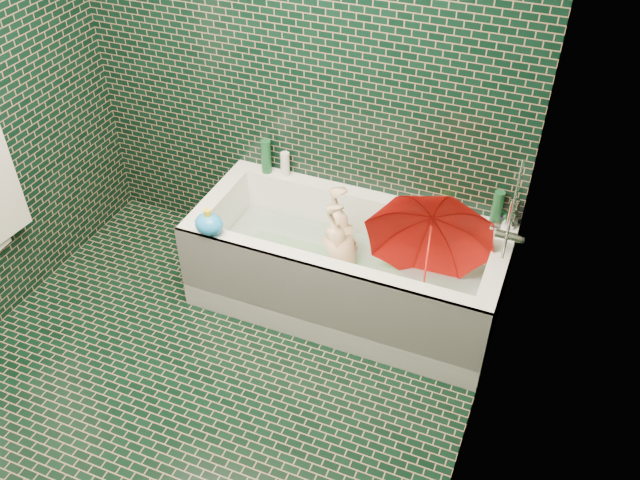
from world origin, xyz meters
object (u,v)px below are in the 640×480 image
at_px(bathtub, 345,276).
at_px(umbrella, 427,255).
at_px(rubber_duck, 446,205).
at_px(child, 346,262).
at_px(bath_toy, 209,224).

relative_size(bathtub, umbrella, 2.61).
xyz_separation_m(umbrella, rubber_duck, (-0.01, 0.42, 0.03)).
bearing_deg(child, umbrella, 71.44).
xyz_separation_m(bathtub, bath_toy, (-0.65, -0.32, 0.41)).
relative_size(bathtub, child, 1.99).
xyz_separation_m(rubber_duck, bath_toy, (-1.10, -0.66, 0.02)).
distance_m(rubber_duck, bath_toy, 1.28).
relative_size(child, rubber_duck, 6.57).
bearing_deg(bathtub, umbrella, -8.91).
height_order(child, umbrella, umbrella).
xyz_separation_m(bathtub, rubber_duck, (0.45, 0.34, 0.38)).
bearing_deg(umbrella, rubber_duck, 83.22).
bearing_deg(rubber_duck, bath_toy, -131.57).
bearing_deg(umbrella, bath_toy, -176.27).
relative_size(bathtub, rubber_duck, 13.06).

